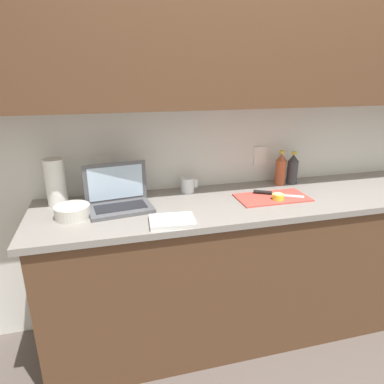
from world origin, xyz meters
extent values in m
plane|color=#564C47|center=(0.00, 0.00, 0.00)|extent=(12.00, 12.00, 0.00)
cube|color=white|center=(0.00, 0.34, 1.30)|extent=(5.20, 0.06, 2.60)
cube|color=white|center=(-0.83, 0.30, 1.08)|extent=(0.09, 0.01, 0.12)
cube|color=white|center=(0.18, 0.30, 1.08)|extent=(0.09, 0.01, 0.12)
cube|color=brown|center=(0.00, 0.15, 1.77)|extent=(4.42, 0.32, 0.70)
cube|color=brown|center=(0.00, 0.00, 0.43)|extent=(2.41, 0.58, 0.87)
cube|color=gray|center=(0.00, 0.00, 0.89)|extent=(2.49, 0.61, 0.03)
cube|color=#9EA3A8|center=(0.93, 0.03, 0.82)|extent=(0.50, 0.40, 0.16)
cube|color=#515156|center=(-0.75, 0.02, 0.91)|extent=(0.36, 0.26, 0.02)
cube|color=black|center=(-0.75, 0.02, 0.92)|extent=(0.29, 0.16, 0.00)
cube|color=#515156|center=(-0.77, 0.12, 1.03)|extent=(0.34, 0.05, 0.22)
cube|color=silver|center=(-0.77, 0.12, 1.03)|extent=(0.30, 0.04, 0.19)
cube|color=#D1473D|center=(0.12, -0.02, 0.91)|extent=(0.42, 0.22, 0.01)
cube|color=silver|center=(0.22, -0.03, 0.91)|extent=(0.18, 0.12, 0.00)
cylinder|color=black|center=(0.09, 0.04, 0.92)|extent=(0.11, 0.07, 0.02)
cylinder|color=yellow|center=(0.13, -0.06, 0.93)|extent=(0.07, 0.07, 0.03)
cylinder|color=#F4EAA3|center=(0.13, -0.06, 0.95)|extent=(0.06, 0.06, 0.00)
cylinder|color=#333338|center=(0.38, 0.21, 0.98)|extent=(0.07, 0.07, 0.16)
cone|color=#333338|center=(0.38, 0.21, 1.08)|extent=(0.06, 0.06, 0.04)
cylinder|color=gold|center=(0.38, 0.21, 1.11)|extent=(0.03, 0.03, 0.02)
cylinder|color=#A34C2D|center=(0.29, 0.21, 0.99)|extent=(0.07, 0.07, 0.16)
cone|color=#A34C2D|center=(0.29, 0.21, 1.09)|extent=(0.06, 0.06, 0.05)
cylinder|color=gold|center=(0.29, 0.21, 1.12)|extent=(0.03, 0.03, 0.02)
cylinder|color=silver|center=(-0.33, 0.22, 0.95)|extent=(0.08, 0.08, 0.09)
cube|color=silver|center=(-0.28, 0.22, 0.95)|extent=(0.02, 0.01, 0.05)
cylinder|color=beige|center=(-1.00, -0.02, 0.94)|extent=(0.18, 0.18, 0.06)
cylinder|color=white|center=(-1.09, 0.19, 1.04)|extent=(0.11, 0.11, 0.26)
cube|color=white|center=(-0.52, -0.22, 0.92)|extent=(0.23, 0.18, 0.02)
camera|label=1|loc=(-0.81, -1.72, 1.61)|focal=32.00mm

